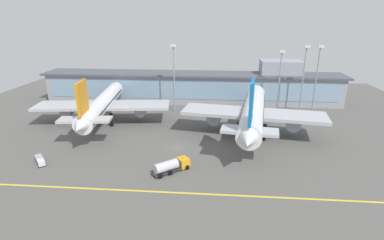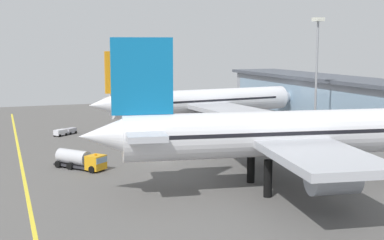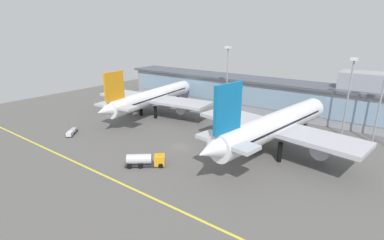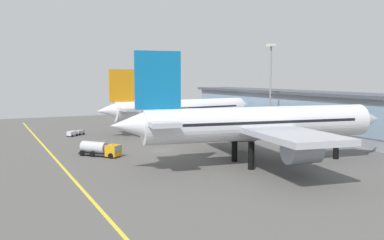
{
  "view_description": "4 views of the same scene",
  "coord_description": "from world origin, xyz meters",
  "views": [
    {
      "loc": [
        10.31,
        -73.59,
        33.55
      ],
      "look_at": [
        3.13,
        10.87,
        4.22
      ],
      "focal_mm": 27.92,
      "sensor_mm": 36.0,
      "label": 1
    },
    {
      "loc": [
        82.75,
        -24.58,
        19.47
      ],
      "look_at": [
        -7.9,
        8.27,
        5.54
      ],
      "focal_mm": 49.62,
      "sensor_mm": 36.0,
      "label": 2
    },
    {
      "loc": [
        44.31,
        -54.66,
        29.91
      ],
      "look_at": [
        0.07,
        4.92,
        6.27
      ],
      "focal_mm": 26.75,
      "sensor_mm": 36.0,
      "label": 3
    },
    {
      "loc": [
        83.93,
        -34.05,
        15.99
      ],
      "look_at": [
        -6.16,
        10.57,
        5.63
      ],
      "focal_mm": 39.51,
      "sensor_mm": 36.0,
      "label": 4
    }
  ],
  "objects": [
    {
      "name": "apron_light_mast_west",
      "position": [
        32.7,
        34.91,
        14.83
      ],
      "size": [
        1.8,
        1.8,
        22.5
      ],
      "color": "gray",
      "rests_on": "ground"
    },
    {
      "name": "baggage_tug_near",
      "position": [
        -31.83,
        -12.04,
        0.79
      ],
      "size": [
        4.79,
        5.27,
        1.4
      ],
      "rotation": [
        0.0,
        0.0,
        5.41
      ],
      "color": "black",
      "rests_on": "ground"
    },
    {
      "name": "ground_plane",
      "position": [
        0.0,
        0.0,
        0.0
      ],
      "size": [
        180.0,
        180.0,
        0.0
      ],
      "primitive_type": "plane",
      "color": "#5B5956"
    },
    {
      "name": "fuel_tanker_truck",
      "position": [
        0.65,
        -13.25,
        1.51
      ],
      "size": [
        8.51,
        7.64,
        2.9
      ],
      "rotation": [
        0.0,
        0.0,
        0.69
      ],
      "color": "black",
      "rests_on": "ground"
    },
    {
      "name": "airliner_near_left",
      "position": [
        -26.86,
        17.42,
        6.55
      ],
      "size": [
        44.42,
        51.47,
        17.93
      ],
      "rotation": [
        0.0,
        0.0,
        1.69
      ],
      "color": "black",
      "rests_on": "ground"
    },
    {
      "name": "airliner_near_right",
      "position": [
        21.07,
        10.63,
        7.41
      ],
      "size": [
        42.48,
        53.36,
        20.23
      ],
      "rotation": [
        0.0,
        0.0,
        1.42
      ],
      "color": "black",
      "rests_on": "ground"
    },
    {
      "name": "apron_light_mast_far_east",
      "position": [
        44.71,
        32.42,
        15.96
      ],
      "size": [
        1.8,
        1.8,
        24.54
      ],
      "color": "gray",
      "rests_on": "ground"
    },
    {
      "name": "apron_light_mast_centre",
      "position": [
        -5.35,
        32.89,
        15.87
      ],
      "size": [
        1.8,
        1.8,
        24.37
      ],
      "color": "gray",
      "rests_on": "ground"
    },
    {
      "name": "terminal_building",
      "position": [
        1.87,
        47.19,
        6.45
      ],
      "size": [
        121.94,
        14.0,
        17.11
      ],
      "color": "#9399A3",
      "rests_on": "ground"
    },
    {
      "name": "apron_light_mast_east",
      "position": [
        40.56,
        33.53,
        15.89
      ],
      "size": [
        1.8,
        1.8,
        24.41
      ],
      "color": "gray",
      "rests_on": "ground"
    },
    {
      "name": "taxiway_centreline_stripe",
      "position": [
        0.0,
        -22.0,
        0.01
      ],
      "size": [
        144.0,
        0.5,
        0.01
      ],
      "primitive_type": "cube",
      "color": "yellow",
      "rests_on": "ground"
    }
  ]
}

